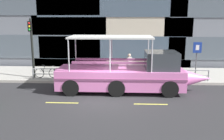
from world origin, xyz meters
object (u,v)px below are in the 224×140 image
(parking_sign, at_px, (197,54))
(leaned_bicycle, at_px, (46,73))
(traffic_light_pole, at_px, (32,43))
(duck_tour_boat, at_px, (129,74))
(pedestrian_near_bow, at_px, (171,65))
(pedestrian_mid_left, at_px, (129,62))

(parking_sign, bearing_deg, leaned_bicycle, -178.15)
(traffic_light_pole, height_order, duck_tour_boat, traffic_light_pole)
(traffic_light_pole, distance_m, duck_tour_boat, 7.52)
(parking_sign, xyz_separation_m, pedestrian_near_bow, (-1.74, 0.17, -0.88))
(duck_tour_boat, height_order, pedestrian_mid_left, duck_tour_boat)
(leaned_bicycle, xyz_separation_m, pedestrian_near_bow, (9.15, 0.52, 0.54))
(duck_tour_boat, bearing_deg, traffic_light_pole, 160.93)
(pedestrian_near_bow, bearing_deg, pedestrian_mid_left, 169.09)
(traffic_light_pole, height_order, leaned_bicycle, traffic_light_pole)
(pedestrian_mid_left, bearing_deg, traffic_light_pole, -170.83)
(traffic_light_pole, xyz_separation_m, parking_sign, (11.82, 0.38, -0.80))
(parking_sign, xyz_separation_m, pedestrian_mid_left, (-4.80, 0.76, -0.78))
(traffic_light_pole, relative_size, leaned_bicycle, 2.46)
(pedestrian_mid_left, bearing_deg, pedestrian_near_bow, -10.91)
(pedestrian_mid_left, bearing_deg, duck_tour_boat, -91.49)
(leaned_bicycle, height_order, pedestrian_mid_left, pedestrian_mid_left)
(traffic_light_pole, bearing_deg, duck_tour_boat, -19.07)
(duck_tour_boat, distance_m, pedestrian_near_bow, 4.31)
(duck_tour_boat, xyz_separation_m, pedestrian_mid_left, (0.09, 3.53, 0.10))
(parking_sign, distance_m, duck_tour_boat, 5.69)
(leaned_bicycle, relative_size, pedestrian_near_bow, 1.15)
(pedestrian_near_bow, bearing_deg, traffic_light_pole, -176.91)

